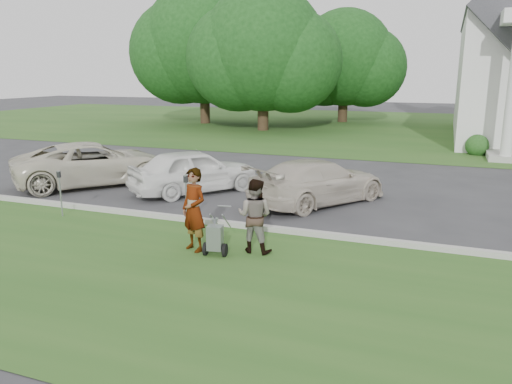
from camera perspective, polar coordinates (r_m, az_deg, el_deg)
The scene contains 15 objects.
ground at distance 12.26m, azimuth 0.62°, elevation -5.27°, with size 120.00×120.00×0.00m, color #333335.
grass_strip at distance 9.69m, azimuth -5.64°, elevation -10.56°, with size 80.00×7.00×0.01m, color #29531C.
church_lawn at distance 38.30m, azimuth 14.86°, elevation 7.16°, with size 80.00×30.00×0.01m, color #29531C.
curb at distance 12.72m, azimuth 1.48°, elevation -4.20°, with size 80.00×0.18×0.15m, color #9E9E93.
tree_left at distance 35.03m, azimuth 0.81°, elevation 15.41°, with size 10.63×8.40×9.71m.
tree_far at distance 40.19m, azimuth -6.04°, elevation 15.93°, with size 11.64×9.20×10.73m.
tree_back at distance 41.66m, azimuth 10.08°, elevation 14.38°, with size 9.61×7.60×8.89m.
striping_cart at distance 11.01m, azimuth -4.69°, elevation -5.32°, with size 0.57×1.05×0.93m.
person_left at distance 11.22m, azimuth -7.11°, elevation -2.11°, with size 0.69×0.45×1.89m, color #999999.
person_right at distance 11.07m, azimuth -0.15°, elevation -2.80°, with size 0.81×0.63×1.67m, color #999999.
parking_meter_near at distance 12.99m, azimuth -7.98°, elevation -0.29°, with size 0.10×0.09×1.39m.
parking_meter_far at distance 14.85m, azimuth -21.49°, elevation 0.42°, with size 0.09×0.08×1.31m.
car_a at distance 18.85m, azimuth -18.01°, elevation 3.13°, with size 2.54×5.50×1.53m, color beige.
car_b at distance 16.83m, azimuth -7.05°, elevation 2.43°, with size 1.75×4.35×1.48m, color white.
car_c at distance 15.43m, azimuth 7.13°, elevation 1.20°, with size 1.92×4.71×1.37m, color beige.
Camera 1 is at (4.01, -10.89, 3.94)m, focal length 35.00 mm.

